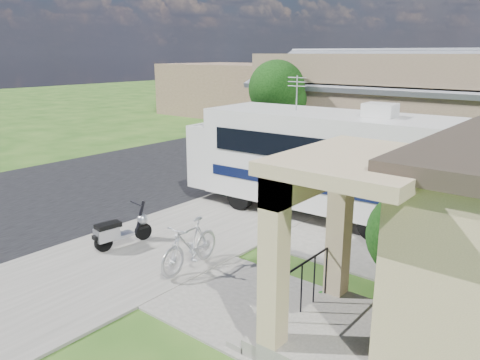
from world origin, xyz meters
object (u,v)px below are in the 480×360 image
Objects in this scene: pickup_truck at (286,132)px; garden_hose at (326,301)px; motorhome at (316,158)px; bicycle at (190,247)px; scooter at (119,231)px; van at (337,114)px; shrub at (419,232)px.

pickup_truck is 14.97× the size of garden_hose.
motorhome reaches higher than bicycle.
motorhome reaches higher than garden_hose.
scooter is at bearing -170.96° from garden_hose.
garden_hose is (3.16, 0.62, -0.48)m from bicycle.
bicycle is 3.26m from garden_hose.
bicycle reaches higher than scooter.
shrub is at bearing -64.18° from van.
shrub is at bearing 125.36° from pickup_truck.
motorhome reaches higher than shrub.
pickup_truck reaches higher than garden_hose.
bicycle is 22.14m from van.
pickup_truck is 7.44m from van.
scooter is 5.52m from garden_hose.
bicycle reaches higher than garden_hose.
motorhome is at bearing 83.57° from bicycle.
scooter is (-2.43, -5.48, -1.30)m from motorhome.
van is (-11.64, 18.64, -0.38)m from shrub.
motorhome reaches higher than pickup_truck.
shrub is (4.15, -2.99, -0.45)m from motorhome.
scooter is 0.85× the size of bicycle.
shrub is 0.40× the size of van.
shrub is 0.45× the size of pickup_truck.
van reaches higher than pickup_truck.
motorhome is 5.76m from garden_hose.
scooter is at bearing -82.70° from van.
motorhome is at bearing -70.59° from van.
shrub is 7.09m from scooter.
motorhome reaches higher than scooter.
van is at bearing 111.71° from scooter.
bicycle is at bearing -76.80° from van.
van is at bearing 112.36° from motorhome.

